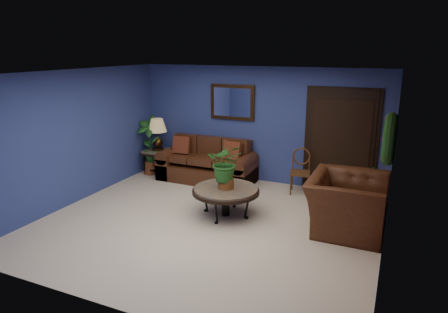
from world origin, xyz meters
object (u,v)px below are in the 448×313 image
at_px(end_table, 159,156).
at_px(armchair, 347,203).
at_px(coffee_table, 226,191).
at_px(table_lamp, 157,131).
at_px(side_chair, 301,168).
at_px(sofa, 208,166).

relative_size(end_table, armchair, 0.45).
bearing_deg(armchair, coffee_table, 98.52).
relative_size(coffee_table, table_lamp, 1.65).
height_order(side_chair, armchair, side_chair).
bearing_deg(sofa, armchair, -23.34).
bearing_deg(armchair, end_table, 73.74).
bearing_deg(coffee_table, side_chair, 61.43).
distance_m(coffee_table, table_lamp, 2.98).
bearing_deg(table_lamp, end_table, 0.00).
bearing_deg(sofa, table_lamp, -178.66).
bearing_deg(coffee_table, table_lamp, 146.38).
relative_size(sofa, armchair, 1.55).
relative_size(coffee_table, armchair, 0.87).
bearing_deg(end_table, sofa, 1.34).
height_order(sofa, side_chair, sofa).
xyz_separation_m(side_chair, armchair, (1.09, -1.40, -0.07)).
height_order(sofa, end_table, sofa).
distance_m(coffee_table, armchair, 2.03).
distance_m(sofa, table_lamp, 1.47).
xyz_separation_m(sofa, end_table, (-1.29, -0.03, 0.11)).
height_order(sofa, armchair, sofa).
bearing_deg(side_chair, sofa, 171.30).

